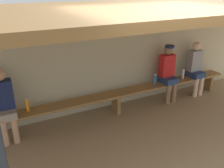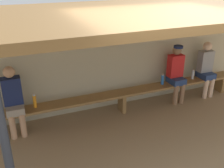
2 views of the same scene
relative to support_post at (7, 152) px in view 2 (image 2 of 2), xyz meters
The scene contains 11 objects.
ground_plane 2.64m from the support_post, 13.26° to the left, with size 24.00×24.00×0.00m, color #937754.
back_wall 3.46m from the support_post, 47.52° to the left, with size 8.00×0.20×2.20m, color #B7AD8C.
dugout_roof 2.89m from the support_post, 28.17° to the left, with size 8.00×2.80×0.12m, color brown.
support_post is the anchor object (origin of this frame).
bench 3.22m from the support_post, 41.97° to the left, with size 6.00×0.36×0.46m.
player_with_sunglasses 4.27m from the support_post, 29.60° to the left, with size 0.34×0.42×1.34m.
player_in_red 5.04m from the support_post, 24.74° to the left, with size 0.34×0.42×1.34m.
player_shirtless_tan 2.14m from the support_post, 86.19° to the left, with size 0.34×0.42×1.34m.
water_bottle_blue 4.03m from the support_post, 32.42° to the left, with size 0.07×0.07×0.25m.
water_bottle_clear 4.76m from the support_post, 26.88° to the left, with size 0.06×0.06×0.23m.
water_bottle_green 2.25m from the support_post, 76.57° to the left, with size 0.07×0.07×0.27m.
Camera 2 is at (-2.16, -3.13, 2.93)m, focal length 42.34 mm.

